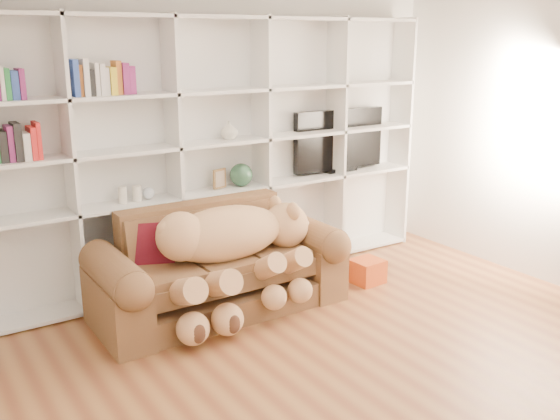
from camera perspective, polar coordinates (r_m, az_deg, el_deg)
floor at (r=4.28m, az=9.88°, el=-15.70°), size 5.00×5.00×0.00m
wall_back at (r=5.80m, az=-6.54°, el=6.95°), size 5.00×0.02×2.70m
bookshelf at (r=5.58m, az=-8.10°, el=6.10°), size 4.43×0.35×2.40m
sofa at (r=5.22m, az=-5.70°, el=-5.66°), size 2.05×0.89×0.86m
teddy_bear at (r=5.00m, az=-4.42°, el=-3.29°), size 1.50×0.83×0.87m
throw_pillow at (r=5.05m, az=-11.70°, el=-3.16°), size 0.40×0.32×0.37m
gift_box at (r=5.87m, az=7.96°, el=-5.56°), size 0.29×0.27×0.22m
tv at (r=6.46m, az=5.40°, el=6.31°), size 1.08×0.18×0.64m
picture_frame at (r=5.70m, az=-5.56°, el=2.87°), size 0.15×0.06×0.18m
green_vase at (r=5.80m, az=-3.57°, el=3.23°), size 0.21×0.21×0.21m
figurine_tall at (r=5.36m, az=-14.21°, el=1.35°), size 0.08×0.08×0.14m
figurine_short at (r=5.40m, az=-12.95°, el=1.49°), size 0.10×0.10×0.13m
snow_globe at (r=5.44m, az=-11.92°, el=1.52°), size 0.10×0.10×0.10m
shelf_vase at (r=5.67m, az=-4.68°, el=7.28°), size 0.19×0.19×0.16m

